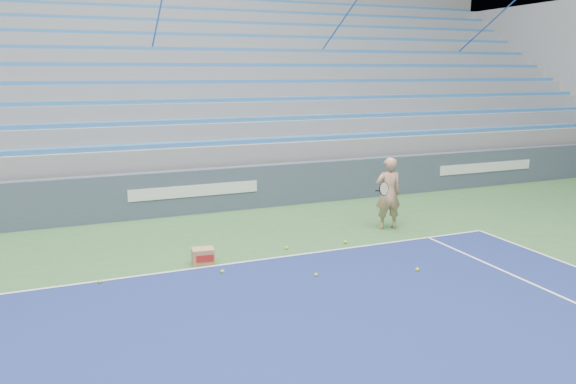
# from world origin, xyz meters

# --- Properties ---
(sponsor_barrier) EXTENTS (30.00, 0.32, 1.10)m
(sponsor_barrier) POSITION_xyz_m (0.00, 15.88, 0.55)
(sponsor_barrier) COLOR #3E4A5E
(sponsor_barrier) RESTS_ON ground
(bleachers) EXTENTS (31.00, 9.15, 7.30)m
(bleachers) POSITION_xyz_m (0.00, 21.60, 2.36)
(bleachers) COLOR gray
(bleachers) RESTS_ON ground
(tennis_player) EXTENTS (0.93, 0.86, 1.62)m
(tennis_player) POSITION_xyz_m (3.70, 12.86, 0.81)
(tennis_player) COLOR tan
(tennis_player) RESTS_ON ground
(ball_box) EXTENTS (0.43, 0.35, 0.30)m
(ball_box) POSITION_xyz_m (-0.71, 12.10, 0.15)
(ball_box) COLOR #AA8152
(ball_box) RESTS_ON ground
(tennis_ball_0) EXTENTS (0.07, 0.07, 0.07)m
(tennis_ball_0) POSITION_xyz_m (1.04, 12.31, 0.03)
(tennis_ball_0) COLOR #C7DF2D
(tennis_ball_0) RESTS_ON ground
(tennis_ball_1) EXTENTS (0.07, 0.07, 0.07)m
(tennis_ball_1) POSITION_xyz_m (-0.52, 11.48, 0.03)
(tennis_ball_1) COLOR #C7DF2D
(tennis_ball_1) RESTS_ON ground
(tennis_ball_2) EXTENTS (0.07, 0.07, 0.07)m
(tennis_ball_2) POSITION_xyz_m (-2.54, 11.79, 0.03)
(tennis_ball_2) COLOR #C7DF2D
(tennis_ball_2) RESTS_ON ground
(tennis_ball_3) EXTENTS (0.07, 0.07, 0.07)m
(tennis_ball_3) POSITION_xyz_m (2.71, 10.27, 0.03)
(tennis_ball_3) COLOR #C7DF2D
(tennis_ball_3) RESTS_ON ground
(tennis_ball_4) EXTENTS (0.07, 0.07, 0.07)m
(tennis_ball_4) POSITION_xyz_m (2.30, 12.21, 0.03)
(tennis_ball_4) COLOR #C7DF2D
(tennis_ball_4) RESTS_ON ground
(tennis_ball_5) EXTENTS (0.07, 0.07, 0.07)m
(tennis_ball_5) POSITION_xyz_m (0.94, 10.71, 0.03)
(tennis_ball_5) COLOR #C7DF2D
(tennis_ball_5) RESTS_ON ground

